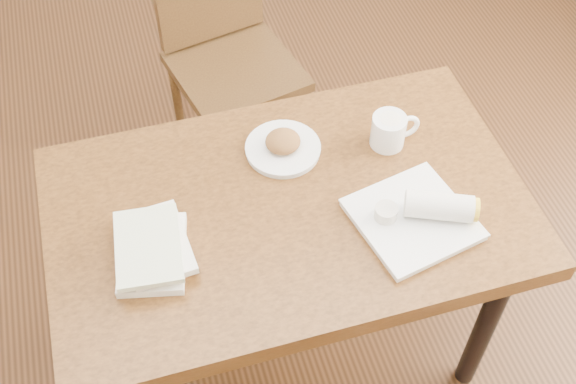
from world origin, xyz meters
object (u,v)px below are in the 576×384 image
object	(u,v)px
plate_scone	(283,146)
coffee_mug	(390,130)
chair_far	(225,42)
plate_burrito	(421,215)
table	(288,224)
book_stack	(152,249)

from	to	relation	value
plate_scone	coffee_mug	distance (m)	0.30
chair_far	plate_scone	size ratio (longest dim) A/B	4.59
plate_burrito	coffee_mug	bearing A→B (deg)	85.27
table	book_stack	world-z (taller)	book_stack
plate_scone	coffee_mug	size ratio (longest dim) A/B	1.48
table	plate_scone	xyz separation A→B (m)	(0.04, 0.18, 0.11)
table	chair_far	distance (m)	0.94
plate_scone	coffee_mug	world-z (taller)	coffee_mug
coffee_mug	book_stack	bearing A→B (deg)	-164.23
plate_burrito	chair_far	bearing A→B (deg)	104.02
plate_burrito	table	bearing A→B (deg)	154.23
plate_scone	book_stack	distance (m)	0.47
coffee_mug	book_stack	xyz separation A→B (m)	(-0.69, -0.19, -0.02)
plate_scone	plate_burrito	bearing A→B (deg)	-51.08
plate_scone	book_stack	world-z (taller)	plate_scone
plate_burrito	book_stack	size ratio (longest dim) A/B	1.26
plate_scone	plate_burrito	size ratio (longest dim) A/B	0.64
coffee_mug	plate_burrito	xyz separation A→B (m)	(-0.02, -0.28, -0.02)
table	book_stack	size ratio (longest dim) A/B	4.82
coffee_mug	book_stack	size ratio (longest dim) A/B	0.55
book_stack	chair_far	bearing A→B (deg)	68.35
table	chair_far	world-z (taller)	chair_far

